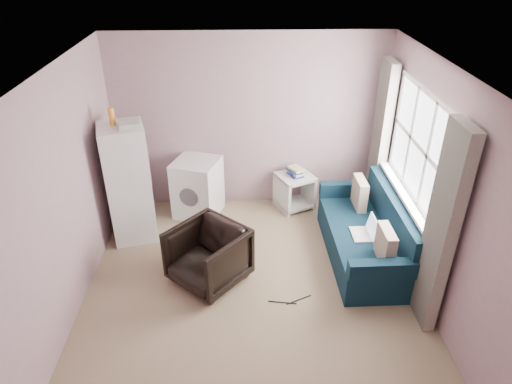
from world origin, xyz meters
TOP-DOWN VIEW (x-y plane):
  - room at (0.02, 0.01)m, footprint 3.84×4.24m
  - armchair at (-0.51, 0.28)m, footprint 1.03×1.03m
  - fridge at (-1.55, 1.24)m, footprint 0.67×0.66m
  - washing_machine at (-0.74, 1.77)m, footprint 0.75×0.75m
  - side_table at (0.66, 1.90)m, footprint 0.62×0.62m
  - sofa at (1.45, 0.67)m, footprint 0.87×1.87m
  - window_dressing at (1.78, 0.70)m, footprint 0.17×2.62m
  - floor_cables at (0.41, -0.12)m, footprint 0.49×0.15m

SIDE VIEW (x-z plane):
  - floor_cables at x=0.41m, z-range 0.00..0.01m
  - sofa at x=1.45m, z-range -0.11..0.72m
  - side_table at x=0.66m, z-range -0.02..0.63m
  - armchair at x=-0.51m, z-range 0.00..0.77m
  - washing_machine at x=-0.74m, z-range 0.02..0.85m
  - fridge at x=-1.55m, z-range -0.10..1.69m
  - window_dressing at x=1.78m, z-range 0.02..2.20m
  - room at x=0.02m, z-range -0.02..2.52m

